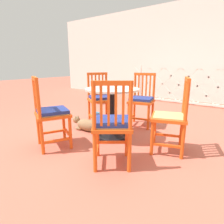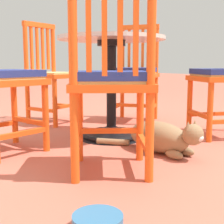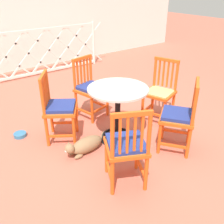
{
  "view_description": "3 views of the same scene",
  "coord_description": "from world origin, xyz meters",
  "px_view_note": "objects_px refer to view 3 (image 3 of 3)",
  "views": [
    {
      "loc": [
        1.6,
        -2.12,
        1.05
      ],
      "look_at": [
        -0.03,
        0.11,
        0.35
      ],
      "focal_mm": 29.8,
      "sensor_mm": 36.0,
      "label": 1
    },
    {
      "loc": [
        -1.79,
        1.36,
        0.54
      ],
      "look_at": [
        -0.12,
        0.11,
        0.23
      ],
      "focal_mm": 51.66,
      "sensor_mm": 36.0,
      "label": 2
    },
    {
      "loc": [
        -1.72,
        -2.31,
        1.92
      ],
      "look_at": [
        0.08,
        0.11,
        0.34
      ],
      "focal_mm": 40.89,
      "sensor_mm": 36.0,
      "label": 3
    }
  ],
  "objects_px": {
    "orange_chair_by_planter": "(160,93)",
    "orange_chair_tucked_in": "(90,89)",
    "orange_chair_facing_out": "(179,117)",
    "tabby_cat": "(84,146)",
    "cafe_table": "(118,120)",
    "orange_chair_near_fence": "(127,147)",
    "orange_chair_at_corner": "(59,109)",
    "pet_water_bowl": "(20,135)"
  },
  "relations": [
    {
      "from": "orange_chair_by_planter",
      "to": "orange_chair_tucked_in",
      "type": "height_order",
      "value": "same"
    },
    {
      "from": "orange_chair_facing_out",
      "to": "tabby_cat",
      "type": "relative_size",
      "value": 1.28
    },
    {
      "from": "cafe_table",
      "to": "orange_chair_by_planter",
      "type": "relative_size",
      "value": 0.83
    },
    {
      "from": "cafe_table",
      "to": "orange_chair_near_fence",
      "type": "xyz_separation_m",
      "value": [
        -0.44,
        -0.71,
        0.16
      ]
    },
    {
      "from": "orange_chair_tucked_in",
      "to": "tabby_cat",
      "type": "xyz_separation_m",
      "value": [
        -0.59,
        -0.77,
        -0.35
      ]
    },
    {
      "from": "orange_chair_tucked_in",
      "to": "orange_chair_at_corner",
      "type": "bearing_deg",
      "value": -154.86
    },
    {
      "from": "tabby_cat",
      "to": "pet_water_bowl",
      "type": "xyz_separation_m",
      "value": [
        -0.52,
        0.83,
        -0.07
      ]
    },
    {
      "from": "cafe_table",
      "to": "orange_chair_by_planter",
      "type": "bearing_deg",
      "value": 4.12
    },
    {
      "from": "tabby_cat",
      "to": "pet_water_bowl",
      "type": "height_order",
      "value": "tabby_cat"
    },
    {
      "from": "orange_chair_tucked_in",
      "to": "orange_chair_at_corner",
      "type": "height_order",
      "value": "same"
    },
    {
      "from": "pet_water_bowl",
      "to": "cafe_table",
      "type": "bearing_deg",
      "value": -38.49
    },
    {
      "from": "orange_chair_by_planter",
      "to": "orange_chair_at_corner",
      "type": "bearing_deg",
      "value": 164.86
    },
    {
      "from": "orange_chair_tucked_in",
      "to": "pet_water_bowl",
      "type": "height_order",
      "value": "orange_chair_tucked_in"
    },
    {
      "from": "cafe_table",
      "to": "orange_chair_near_fence",
      "type": "relative_size",
      "value": 0.83
    },
    {
      "from": "orange_chair_tucked_in",
      "to": "pet_water_bowl",
      "type": "xyz_separation_m",
      "value": [
        -1.12,
        0.06,
        -0.42
      ]
    },
    {
      "from": "cafe_table",
      "to": "orange_chair_facing_out",
      "type": "bearing_deg",
      "value": -53.9
    },
    {
      "from": "tabby_cat",
      "to": "pet_water_bowl",
      "type": "bearing_deg",
      "value": 122.13
    },
    {
      "from": "orange_chair_at_corner",
      "to": "cafe_table",
      "type": "bearing_deg",
      "value": -36.7
    },
    {
      "from": "orange_chair_near_fence",
      "to": "orange_chair_facing_out",
      "type": "xyz_separation_m",
      "value": [
        0.9,
        0.09,
        0.0
      ]
    },
    {
      "from": "orange_chair_at_corner",
      "to": "tabby_cat",
      "type": "bearing_deg",
      "value": -79.6
    },
    {
      "from": "orange_chair_at_corner",
      "to": "pet_water_bowl",
      "type": "bearing_deg",
      "value": 139.2
    },
    {
      "from": "cafe_table",
      "to": "pet_water_bowl",
      "type": "xyz_separation_m",
      "value": [
        -1.04,
        0.83,
        -0.26
      ]
    },
    {
      "from": "orange_chair_at_corner",
      "to": "tabby_cat",
      "type": "xyz_separation_m",
      "value": [
        0.08,
        -0.45,
        -0.35
      ]
    },
    {
      "from": "orange_chair_facing_out",
      "to": "cafe_table",
      "type": "bearing_deg",
      "value": 126.1
    },
    {
      "from": "orange_chair_by_planter",
      "to": "orange_chair_tucked_in",
      "type": "bearing_deg",
      "value": 137.17
    },
    {
      "from": "orange_chair_facing_out",
      "to": "orange_chair_tucked_in",
      "type": "bearing_deg",
      "value": 105.25
    },
    {
      "from": "orange_chair_facing_out",
      "to": "orange_chair_at_corner",
      "type": "bearing_deg",
      "value": 134.63
    },
    {
      "from": "tabby_cat",
      "to": "orange_chair_by_planter",
      "type": "bearing_deg",
      "value": 2.74
    },
    {
      "from": "orange_chair_by_planter",
      "to": "orange_chair_tucked_in",
      "type": "xyz_separation_m",
      "value": [
        -0.76,
        0.71,
        0.01
      ]
    },
    {
      "from": "orange_chair_facing_out",
      "to": "tabby_cat",
      "type": "distance_m",
      "value": 1.2
    },
    {
      "from": "orange_chair_facing_out",
      "to": "orange_chair_by_planter",
      "type": "distance_m",
      "value": 0.78
    },
    {
      "from": "cafe_table",
      "to": "orange_chair_at_corner",
      "type": "relative_size",
      "value": 0.83
    },
    {
      "from": "orange_chair_at_corner",
      "to": "orange_chair_tucked_in",
      "type": "bearing_deg",
      "value": 25.14
    },
    {
      "from": "cafe_table",
      "to": "orange_chair_at_corner",
      "type": "xyz_separation_m",
      "value": [
        -0.6,
        0.45,
        0.16
      ]
    },
    {
      "from": "orange_chair_near_fence",
      "to": "orange_chair_at_corner",
      "type": "relative_size",
      "value": 1.0
    },
    {
      "from": "orange_chair_at_corner",
      "to": "orange_chair_by_planter",
      "type": "bearing_deg",
      "value": -15.14
    },
    {
      "from": "tabby_cat",
      "to": "orange_chair_facing_out",
      "type": "bearing_deg",
      "value": -32.3
    },
    {
      "from": "orange_chair_at_corner",
      "to": "pet_water_bowl",
      "type": "relative_size",
      "value": 5.36
    },
    {
      "from": "orange_chair_at_corner",
      "to": "tabby_cat",
      "type": "relative_size",
      "value": 1.28
    },
    {
      "from": "orange_chair_tucked_in",
      "to": "orange_chair_at_corner",
      "type": "xyz_separation_m",
      "value": [
        -0.68,
        -0.32,
        0.0
      ]
    },
    {
      "from": "pet_water_bowl",
      "to": "orange_chair_by_planter",
      "type": "bearing_deg",
      "value": -22.27
    },
    {
      "from": "orange_chair_facing_out",
      "to": "orange_chair_at_corner",
      "type": "xyz_separation_m",
      "value": [
        -1.05,
        1.07,
        0.0
      ]
    }
  ]
}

